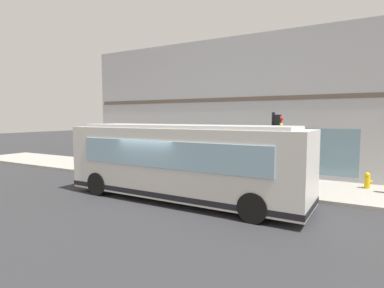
{
  "coord_description": "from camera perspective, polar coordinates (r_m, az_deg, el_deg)",
  "views": [
    {
      "loc": [
        -10.18,
        -7.37,
        3.37
      ],
      "look_at": [
        2.91,
        0.08,
        2.07
      ],
      "focal_mm": 29.0,
      "sensor_mm": 36.0,
      "label": 1
    }
  ],
  "objects": [
    {
      "name": "building_corner",
      "position": [
        22.58,
        10.66,
        6.46
      ],
      "size": [
        8.6,
        20.18,
        8.03
      ],
      "color": "#A8A8AD",
      "rests_on": "ground"
    },
    {
      "name": "ground",
      "position": [
        13.01,
        -6.13,
        -10.12
      ],
      "size": [
        120.0,
        120.0,
        0.0
      ],
      "primitive_type": "plane",
      "color": "#2D2D30"
    },
    {
      "name": "pedestrian_near_building_entrance",
      "position": [
        13.9,
        20.35,
        -4.98
      ],
      "size": [
        0.32,
        0.32,
        1.58
      ],
      "color": "#99994C",
      "rests_on": "sidewalk_curb"
    },
    {
      "name": "newspaper_vending_box",
      "position": [
        19.64,
        -11.39,
        -3.27
      ],
      "size": [
        0.44,
        0.42,
        0.9
      ],
      "color": "#263F99",
      "rests_on": "sidewalk_curb"
    },
    {
      "name": "pedestrian_by_light_pole",
      "position": [
        17.38,
        -8.86,
        -2.58
      ],
      "size": [
        0.32,
        0.32,
        1.68
      ],
      "color": "#99994C",
      "rests_on": "sidewalk_curb"
    },
    {
      "name": "traffic_light_near_corner",
      "position": [
        13.61,
        15.18,
        1.28
      ],
      "size": [
        0.32,
        0.49,
        3.44
      ],
      "color": "black",
      "rests_on": "sidewalk_curb"
    },
    {
      "name": "sidewalk_curb",
      "position": [
        16.96,
        3.33,
        -6.29
      ],
      "size": [
        4.28,
        40.0,
        0.15
      ],
      "primitive_type": "cube",
      "color": "#9E9991",
      "rests_on": "ground"
    },
    {
      "name": "fire_hydrant",
      "position": [
        16.25,
        29.54,
        -5.85
      ],
      "size": [
        0.35,
        0.35,
        0.74
      ],
      "color": "yellow",
      "rests_on": "sidewalk_curb"
    },
    {
      "name": "city_bus_nearside",
      "position": [
        12.54,
        -1.88,
        -3.41
      ],
      "size": [
        2.73,
        10.08,
        3.07
      ],
      "color": "silver",
      "rests_on": "ground"
    }
  ]
}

